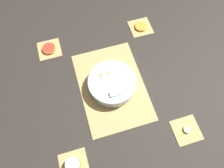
{
  "coord_description": "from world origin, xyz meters",
  "views": [
    {
      "loc": [
        -0.46,
        0.14,
        1.07
      ],
      "look_at": [
        0.0,
        0.0,
        0.03
      ],
      "focal_mm": 35.0,
      "sensor_mm": 36.0,
      "label": 1
    }
  ],
  "objects": [
    {
      "name": "coaster_mat_near_right",
      "position": [
        0.33,
        -0.28,
        0.0
      ],
      "size": [
        0.13,
        0.13,
        0.01
      ],
      "color": "tan",
      "rests_on": "ground_plane"
    },
    {
      "name": "fruit_salad_bowl",
      "position": [
        -0.0,
        0.0,
        0.04
      ],
      "size": [
        0.25,
        0.25,
        0.07
      ],
      "color": "silver",
      "rests_on": "bamboo_mat_center"
    },
    {
      "name": "bamboo_mat_center",
      "position": [
        0.0,
        0.0,
        0.0
      ],
      "size": [
        0.49,
        0.34,
        0.01
      ],
      "color": "tan",
      "rests_on": "ground_plane"
    },
    {
      "name": "ground_plane",
      "position": [
        0.0,
        0.0,
        0.0
      ],
      "size": [
        6.0,
        6.0,
        0.0
      ],
      "primitive_type": "plane",
      "color": "#2D2823"
    },
    {
      "name": "coaster_mat_far_left",
      "position": [
        -0.33,
        0.28,
        0.0
      ],
      "size": [
        0.13,
        0.13,
        0.01
      ],
      "color": "tan",
      "rests_on": "ground_plane"
    },
    {
      "name": "grapefruit_slice",
      "position": [
        0.33,
        0.28,
        0.01
      ],
      "size": [
        0.08,
        0.08,
        0.01
      ],
      "color": "red",
      "rests_on": "coaster_mat_far_right"
    },
    {
      "name": "coaster_mat_far_right",
      "position": [
        0.33,
        0.28,
        0.0
      ],
      "size": [
        0.13,
        0.13,
        0.01
      ],
      "color": "tan",
      "rests_on": "ground_plane"
    },
    {
      "name": "orange_slice_whole",
      "position": [
        0.33,
        -0.28,
        0.01
      ],
      "size": [
        0.07,
        0.07,
        0.01
      ],
      "color": "#F9A338",
      "rests_on": "coaster_mat_near_right"
    },
    {
      "name": "coaster_mat_near_left",
      "position": [
        -0.33,
        -0.28,
        0.0
      ],
      "size": [
        0.13,
        0.13,
        0.01
      ],
      "color": "tan",
      "rests_on": "ground_plane"
    },
    {
      "name": "banana_coin_single",
      "position": [
        -0.33,
        -0.28,
        0.01
      ],
      "size": [
        0.04,
        0.04,
        0.01
      ],
      "color": "beige",
      "rests_on": "coaster_mat_near_left"
    },
    {
      "name": "apple_half",
      "position": [
        -0.33,
        0.28,
        0.03
      ],
      "size": [
        0.07,
        0.07,
        0.04
      ],
      "color": "#7FAD38",
      "rests_on": "coaster_mat_far_left"
    }
  ]
}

